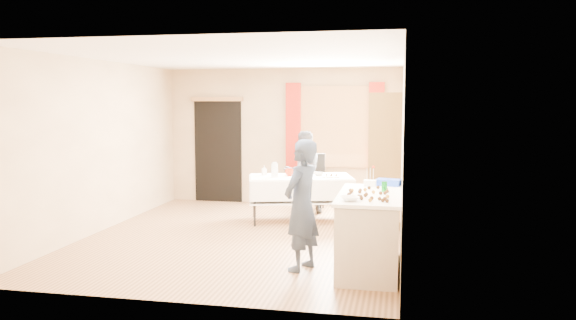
% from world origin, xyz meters
% --- Properties ---
extents(floor, '(4.50, 5.50, 0.02)m').
position_xyz_m(floor, '(0.00, 0.00, -0.01)').
color(floor, '#9E7047').
rests_on(floor, ground).
extents(ceiling, '(4.50, 5.50, 0.02)m').
position_xyz_m(ceiling, '(0.00, 0.00, 2.61)').
color(ceiling, white).
rests_on(ceiling, floor).
extents(wall_back, '(4.50, 0.02, 2.60)m').
position_xyz_m(wall_back, '(0.00, 2.76, 1.30)').
color(wall_back, tan).
rests_on(wall_back, floor).
extents(wall_front, '(4.50, 0.02, 2.60)m').
position_xyz_m(wall_front, '(0.00, -2.76, 1.30)').
color(wall_front, tan).
rests_on(wall_front, floor).
extents(wall_left, '(0.02, 5.50, 2.60)m').
position_xyz_m(wall_left, '(-2.26, 0.00, 1.30)').
color(wall_left, tan).
rests_on(wall_left, floor).
extents(wall_right, '(0.02, 5.50, 2.60)m').
position_xyz_m(wall_right, '(2.26, 0.00, 1.30)').
color(wall_right, tan).
rests_on(wall_right, floor).
extents(window_frame, '(1.32, 0.06, 1.52)m').
position_xyz_m(window_frame, '(1.00, 2.72, 1.50)').
color(window_frame, olive).
rests_on(window_frame, wall_back).
extents(window_pane, '(1.20, 0.02, 1.40)m').
position_xyz_m(window_pane, '(1.00, 2.71, 1.50)').
color(window_pane, white).
rests_on(window_pane, wall_back).
extents(curtain_left, '(0.28, 0.06, 1.65)m').
position_xyz_m(curtain_left, '(0.22, 2.67, 1.50)').
color(curtain_left, maroon).
rests_on(curtain_left, wall_back).
extents(curtain_right, '(0.28, 0.06, 1.65)m').
position_xyz_m(curtain_right, '(1.78, 2.67, 1.50)').
color(curtain_right, maroon).
rests_on(curtain_right, wall_back).
extents(doorway, '(0.95, 0.04, 2.00)m').
position_xyz_m(doorway, '(-1.30, 2.73, 1.00)').
color(doorway, black).
rests_on(doorway, floor).
extents(door_lintel, '(1.05, 0.06, 0.08)m').
position_xyz_m(door_lintel, '(-1.30, 2.70, 2.02)').
color(door_lintel, olive).
rests_on(door_lintel, wall_back).
extents(cabinet, '(0.50, 0.60, 2.11)m').
position_xyz_m(cabinet, '(1.99, 1.15, 1.06)').
color(cabinet, brown).
rests_on(cabinet, floor).
extents(counter, '(0.73, 1.54, 0.91)m').
position_xyz_m(counter, '(1.89, -1.29, 0.45)').
color(counter, '#BCAF9E').
rests_on(counter, floor).
extents(party_table, '(1.86, 1.29, 0.75)m').
position_xyz_m(party_table, '(0.62, 1.23, 0.44)').
color(party_table, black).
rests_on(party_table, floor).
extents(chair, '(0.43, 0.43, 1.02)m').
position_xyz_m(chair, '(0.66, 2.27, 0.30)').
color(chair, black).
rests_on(chair, floor).
extents(girl, '(0.82, 0.76, 1.54)m').
position_xyz_m(girl, '(1.11, -1.43, 0.77)').
color(girl, '#222D43').
rests_on(girl, floor).
extents(woman, '(1.17, 1.14, 1.46)m').
position_xyz_m(woman, '(0.55, 1.88, 0.73)').
color(woman, black).
rests_on(woman, floor).
extents(soda_can, '(0.07, 0.07, 0.12)m').
position_xyz_m(soda_can, '(2.05, -1.11, 0.97)').
color(soda_can, '#097C1D').
rests_on(soda_can, counter).
extents(mixing_bowl, '(0.32, 0.32, 0.05)m').
position_xyz_m(mixing_bowl, '(1.70, -1.81, 0.93)').
color(mixing_bowl, white).
rests_on(mixing_bowl, counter).
extents(foam_block, '(0.16, 0.11, 0.08)m').
position_xyz_m(foam_block, '(1.86, -0.72, 0.95)').
color(foam_block, white).
rests_on(foam_block, counter).
extents(blue_basket, '(0.34, 0.26, 0.08)m').
position_xyz_m(blue_basket, '(2.08, -0.59, 0.95)').
color(blue_basket, blue).
rests_on(blue_basket, counter).
extents(pitcher, '(0.13, 0.13, 0.22)m').
position_xyz_m(pitcher, '(0.22, 1.04, 0.86)').
color(pitcher, silver).
rests_on(pitcher, party_table).
extents(cup_red, '(0.23, 0.23, 0.11)m').
position_xyz_m(cup_red, '(0.43, 1.25, 0.81)').
color(cup_red, red).
rests_on(cup_red, party_table).
extents(cup_rainbow, '(0.15, 0.15, 0.11)m').
position_xyz_m(cup_rainbow, '(0.60, 1.10, 0.80)').
color(cup_rainbow, red).
rests_on(cup_rainbow, party_table).
extents(small_bowl, '(0.17, 0.17, 0.05)m').
position_xyz_m(small_bowl, '(0.90, 1.38, 0.78)').
color(small_bowl, white).
rests_on(small_bowl, party_table).
extents(pastry_tray, '(0.30, 0.22, 0.02)m').
position_xyz_m(pastry_tray, '(1.13, 1.22, 0.76)').
color(pastry_tray, white).
rests_on(pastry_tray, party_table).
extents(bottle, '(0.14, 0.14, 0.16)m').
position_xyz_m(bottle, '(-0.00, 1.25, 0.83)').
color(bottle, white).
rests_on(bottle, party_table).
extents(cake_balls, '(0.49, 0.97, 0.04)m').
position_xyz_m(cake_balls, '(1.90, -1.42, 0.93)').
color(cake_balls, '#3F2314').
rests_on(cake_balls, counter).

